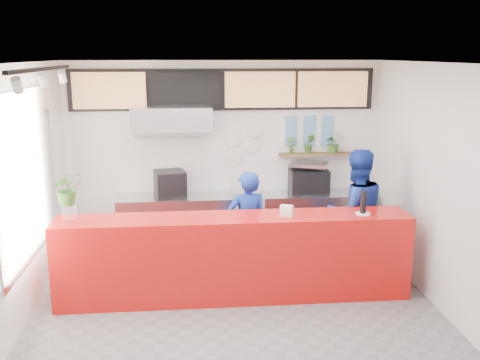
% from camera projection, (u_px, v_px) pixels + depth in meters
% --- Properties ---
extents(floor, '(5.00, 5.00, 0.00)m').
position_uv_depth(floor, '(237.00, 311.00, 6.60)').
color(floor, slate).
rests_on(floor, ground).
extents(ceiling, '(5.00, 5.00, 0.00)m').
position_uv_depth(ceiling, '(237.00, 63.00, 5.91)').
color(ceiling, silver).
extents(wall_back, '(5.00, 0.00, 5.00)m').
position_uv_depth(wall_back, '(224.00, 155.00, 8.68)').
color(wall_back, white).
rests_on(wall_back, ground).
extents(wall_left, '(0.00, 5.00, 5.00)m').
position_uv_depth(wall_left, '(17.00, 199.00, 6.03)').
color(wall_left, white).
rests_on(wall_left, ground).
extents(wall_right, '(0.00, 5.00, 5.00)m').
position_uv_depth(wall_right, '(442.00, 189.00, 6.48)').
color(wall_right, white).
rests_on(wall_right, ground).
extents(service_counter, '(4.50, 0.60, 1.10)m').
position_uv_depth(service_counter, '(234.00, 257.00, 6.86)').
color(service_counter, red).
rests_on(service_counter, ground).
extents(cream_band, '(5.00, 0.02, 0.80)m').
position_uv_depth(cream_band, '(223.00, 86.00, 8.41)').
color(cream_band, beige).
rests_on(cream_band, wall_back).
extents(prep_bench, '(1.80, 0.60, 0.90)m').
position_uv_depth(prep_bench, '(176.00, 223.00, 8.56)').
color(prep_bench, '#B2B5BA').
rests_on(prep_bench, ground).
extents(panini_oven, '(0.54, 0.54, 0.41)m').
position_uv_depth(panini_oven, '(170.00, 184.00, 8.40)').
color(panini_oven, black).
rests_on(panini_oven, prep_bench).
extents(extraction_hood, '(1.20, 0.70, 0.35)m').
position_uv_depth(extraction_hood, '(172.00, 118.00, 8.11)').
color(extraction_hood, '#B2B5BA').
rests_on(extraction_hood, ceiling).
extents(hood_lip, '(1.20, 0.69, 0.31)m').
position_uv_depth(hood_lip, '(173.00, 131.00, 8.16)').
color(hood_lip, '#B2B5BA').
rests_on(hood_lip, ceiling).
extents(right_bench, '(1.80, 0.60, 0.90)m').
position_uv_depth(right_bench, '(316.00, 219.00, 8.76)').
color(right_bench, '#B2B5BA').
rests_on(right_bench, ground).
extents(espresso_machine, '(0.61, 0.44, 0.39)m').
position_uv_depth(espresso_machine, '(309.00, 181.00, 8.60)').
color(espresso_machine, black).
rests_on(espresso_machine, right_bench).
extents(espresso_tray, '(0.69, 0.59, 0.05)m').
position_uv_depth(espresso_tray, '(309.00, 164.00, 8.53)').
color(espresso_tray, '#B5B9BD').
rests_on(espresso_tray, espresso_machine).
extents(herb_shelf, '(1.40, 0.18, 0.04)m').
position_uv_depth(herb_shelf, '(322.00, 154.00, 8.72)').
color(herb_shelf, brown).
rests_on(herb_shelf, wall_back).
extents(menu_board_far_left, '(1.10, 0.10, 0.55)m').
position_uv_depth(menu_board_far_left, '(109.00, 91.00, 8.16)').
color(menu_board_far_left, tan).
rests_on(menu_board_far_left, wall_back).
extents(menu_board_mid_left, '(1.10, 0.10, 0.55)m').
position_uv_depth(menu_board_mid_left, '(186.00, 90.00, 8.26)').
color(menu_board_mid_left, black).
rests_on(menu_board_mid_left, wall_back).
extents(menu_board_mid_right, '(1.10, 0.10, 0.55)m').
position_uv_depth(menu_board_mid_right, '(260.00, 90.00, 8.37)').
color(menu_board_mid_right, tan).
rests_on(menu_board_mid_right, wall_back).
extents(menu_board_far_right, '(1.10, 0.10, 0.55)m').
position_uv_depth(menu_board_far_right, '(332.00, 89.00, 8.47)').
color(menu_board_far_right, tan).
rests_on(menu_board_far_right, wall_back).
extents(soffit, '(4.80, 0.04, 0.65)m').
position_uv_depth(soffit, '(223.00, 89.00, 8.39)').
color(soffit, black).
rests_on(soffit, wall_back).
extents(window_pane, '(0.04, 2.20, 1.90)m').
position_uv_depth(window_pane, '(26.00, 176.00, 6.28)').
color(window_pane, silver).
rests_on(window_pane, wall_left).
extents(window_frame, '(0.03, 2.30, 2.00)m').
position_uv_depth(window_frame, '(27.00, 176.00, 6.28)').
color(window_frame, '#B2B5BA').
rests_on(window_frame, wall_left).
extents(track_rail, '(0.05, 2.40, 0.04)m').
position_uv_depth(track_rail, '(42.00, 69.00, 5.73)').
color(track_rail, black).
rests_on(track_rail, ceiling).
extents(dec_plate_a, '(0.24, 0.03, 0.24)m').
position_uv_depth(dec_plate_a, '(233.00, 140.00, 8.60)').
color(dec_plate_a, silver).
rests_on(dec_plate_a, wall_back).
extents(dec_plate_b, '(0.24, 0.03, 0.24)m').
position_uv_depth(dec_plate_b, '(251.00, 145.00, 8.65)').
color(dec_plate_b, silver).
rests_on(dec_plate_b, wall_back).
extents(dec_plate_c, '(0.24, 0.03, 0.24)m').
position_uv_depth(dec_plate_c, '(233.00, 158.00, 8.67)').
color(dec_plate_c, silver).
rests_on(dec_plate_c, wall_back).
extents(dec_plate_d, '(0.24, 0.03, 0.24)m').
position_uv_depth(dec_plate_d, '(255.00, 130.00, 8.60)').
color(dec_plate_d, silver).
rests_on(dec_plate_d, wall_back).
extents(photo_frame_a, '(0.20, 0.02, 0.25)m').
position_uv_depth(photo_frame_a, '(291.00, 123.00, 8.64)').
color(photo_frame_a, '#598CBF').
rests_on(photo_frame_a, wall_back).
extents(photo_frame_b, '(0.20, 0.02, 0.25)m').
position_uv_depth(photo_frame_b, '(310.00, 123.00, 8.67)').
color(photo_frame_b, '#598CBF').
rests_on(photo_frame_b, wall_back).
extents(photo_frame_c, '(0.20, 0.02, 0.25)m').
position_uv_depth(photo_frame_c, '(328.00, 123.00, 8.69)').
color(photo_frame_c, '#598CBF').
rests_on(photo_frame_c, wall_back).
extents(photo_frame_d, '(0.20, 0.02, 0.25)m').
position_uv_depth(photo_frame_d, '(291.00, 139.00, 8.70)').
color(photo_frame_d, '#598CBF').
rests_on(photo_frame_d, wall_back).
extents(photo_frame_e, '(0.20, 0.02, 0.25)m').
position_uv_depth(photo_frame_e, '(309.00, 138.00, 8.72)').
color(photo_frame_e, '#598CBF').
rests_on(photo_frame_e, wall_back).
extents(photo_frame_f, '(0.20, 0.02, 0.25)m').
position_uv_depth(photo_frame_f, '(327.00, 138.00, 8.75)').
color(photo_frame_f, '#598CBF').
rests_on(photo_frame_f, wall_back).
extents(staff_center, '(0.62, 0.46, 1.55)m').
position_uv_depth(staff_center, '(247.00, 226.00, 7.40)').
color(staff_center, navy).
rests_on(staff_center, ground).
extents(staff_right, '(0.97, 0.80, 1.83)m').
position_uv_depth(staff_right, '(355.00, 214.00, 7.48)').
color(staff_right, navy).
rests_on(staff_right, ground).
extents(herb_a, '(0.17, 0.13, 0.28)m').
position_uv_depth(herb_a, '(291.00, 145.00, 8.64)').
color(herb_a, '#366724').
rests_on(herb_a, herb_shelf).
extents(herb_b, '(0.19, 0.16, 0.31)m').
position_uv_depth(herb_b, '(309.00, 144.00, 8.66)').
color(herb_b, '#366724').
rests_on(herb_b, herb_shelf).
extents(herb_c, '(0.36, 0.33, 0.33)m').
position_uv_depth(herb_c, '(334.00, 143.00, 8.70)').
color(herb_c, '#366724').
rests_on(herb_c, herb_shelf).
extents(glass_vase, '(0.21, 0.21, 0.21)m').
position_uv_depth(glass_vase, '(70.00, 214.00, 6.49)').
color(glass_vase, white).
rests_on(glass_vase, service_counter).
extents(basil_vase, '(0.45, 0.42, 0.40)m').
position_uv_depth(basil_vase, '(68.00, 189.00, 6.42)').
color(basil_vase, '#366724').
rests_on(basil_vase, glass_vase).
extents(napkin_holder, '(0.18, 0.15, 0.14)m').
position_uv_depth(napkin_holder, '(286.00, 211.00, 6.74)').
color(napkin_holder, white).
rests_on(napkin_holder, service_counter).
extents(white_plate, '(0.21, 0.21, 0.01)m').
position_uv_depth(white_plate, '(363.00, 213.00, 6.83)').
color(white_plate, white).
rests_on(white_plate, service_counter).
extents(pepper_mill, '(0.08, 0.08, 0.29)m').
position_uv_depth(pepper_mill, '(363.00, 202.00, 6.80)').
color(pepper_mill, black).
rests_on(pepper_mill, white_plate).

